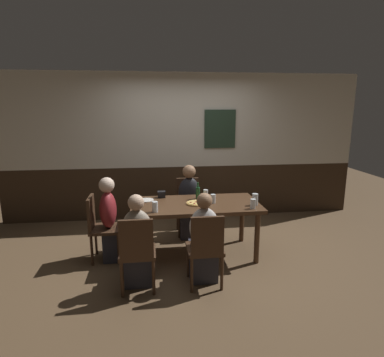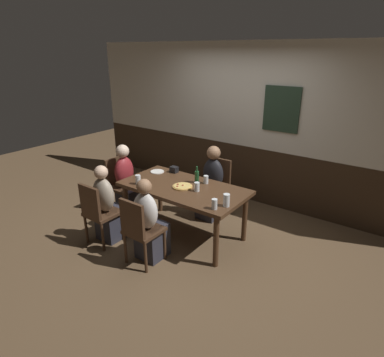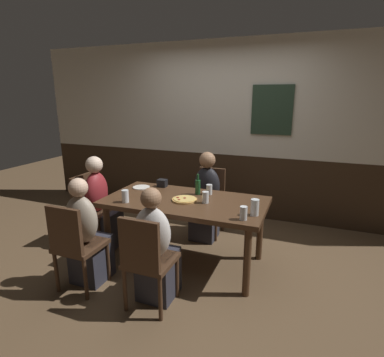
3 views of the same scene
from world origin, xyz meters
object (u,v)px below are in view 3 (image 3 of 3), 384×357
Objects in this scene: person_left_near at (87,239)px; person_mid_far at (206,202)px; chair_mid_near at (146,258)px; highball_clear at (205,198)px; tumbler_water at (209,190)px; beer_bottle_green at (198,187)px; pint_glass_amber at (125,197)px; person_head_west at (101,209)px; plate_white_large at (141,187)px; dining_table at (185,207)px; condiment_caddy at (162,183)px; person_mid_near at (156,254)px; chair_head_west at (90,206)px; pint_glass_stout at (243,214)px; chair_left_near at (75,243)px; tumbler_short at (255,208)px; chair_mid_far at (210,197)px; pizza at (185,199)px.

person_mid_far is at bearing 61.36° from person_left_near.
chair_mid_near is 7.18× the size of highball_clear.
tumbler_water is 0.48× the size of beer_bottle_green.
beer_bottle_green reaches higher than pint_glass_amber.
person_mid_far is (1.11, 0.70, 0.00)m from person_head_west.
person_head_west reaches higher than plate_white_large.
person_head_west is 4.79× the size of beer_bottle_green.
chair_mid_near is at bearing -99.28° from tumbler_water.
dining_table is 14.07× the size of highball_clear.
chair_mid_near is 8.00× the size of condiment_caddy.
person_mid_near is 1.16m from plate_white_large.
person_mid_far is 8.58× the size of pint_glass_amber.
beer_bottle_green is 1.16× the size of plate_white_large.
dining_table is at bearing 0.00° from chair_head_west.
person_mid_far reaches higher than tumbler_water.
plate_white_large is (-0.90, 0.23, -0.05)m from highball_clear.
person_left_near is 1.54m from pint_glass_stout.
person_mid_near is at bearing -53.81° from plate_white_large.
person_left_near is at bearing -179.97° from person_mid_near.
pint_glass_stout is (1.25, -0.02, -0.00)m from pint_glass_amber.
chair_left_near is 0.93m from person_head_west.
tumbler_short is at bearing 33.62° from person_mid_near.
highball_clear is 0.55m from pint_glass_stout.
person_mid_near is 8.18× the size of pint_glass_amber.
person_head_west is 1.00× the size of person_mid_far.
beer_bottle_green is 0.73m from plate_white_large.
chair_head_west is 0.84m from pint_glass_amber.
chair_mid_far is 0.96m from plate_white_large.
person_mid_near is 1.00m from tumbler_short.
person_head_west is (-1.11, 0.86, -0.02)m from chair_mid_near.
highball_clear is at bearing -28.48° from condiment_caddy.
chair_left_near and chair_mid_near have the same top height.
tumbler_water is (0.18, 1.13, 0.29)m from chair_mid_near.
highball_clear is (0.24, -0.02, 0.13)m from dining_table.
chair_head_west is 0.78× the size of person_mid_far.
plate_white_large is at bearing 164.82° from tumbler_short.
dining_table is 8.44× the size of plate_white_large.
person_mid_near is 0.73m from pizza.
condiment_caddy is (0.21, 0.14, 0.04)m from plate_white_large.
chair_mid_far is 0.92m from pizza.
person_mid_near is 1.31m from person_head_west.
person_left_near reaches higher than condiment_caddy.
person_mid_near is at bearing 90.00° from chair_mid_near.
tumbler_short is at bearing -4.96° from chair_head_west.
person_left_near is at bearing -161.42° from tumbler_short.
person_head_west is 1.15m from pizza.
tumbler_water is at bearing 3.93° from plate_white_large.
chair_mid_near is 1.13m from beer_bottle_green.
highball_clear is at bearing 34.00° from person_left_near.
chair_head_west is 1.45m from person_mid_near.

